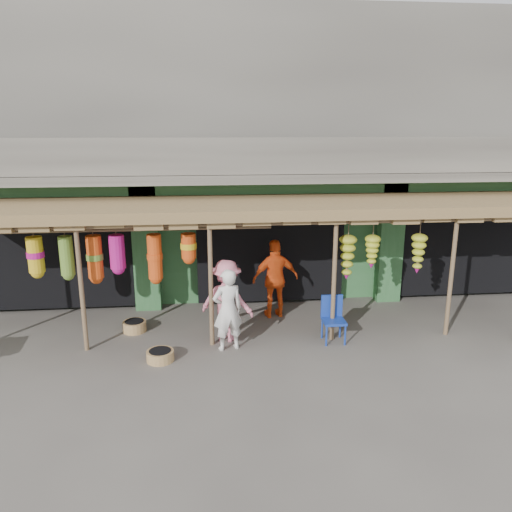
{
  "coord_description": "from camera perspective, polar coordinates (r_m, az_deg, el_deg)",
  "views": [
    {
      "loc": [
        -1.58,
        -9.66,
        4.37
      ],
      "look_at": [
        -0.47,
        1.0,
        1.53
      ],
      "focal_mm": 35.0,
      "sensor_mm": 36.0,
      "label": 1
    }
  ],
  "objects": [
    {
      "name": "person_vendor",
      "position": [
        11.52,
        2.24,
        -2.61
      ],
      "size": [
        1.14,
        0.61,
        1.84
      ],
      "primitive_type": "imported",
      "rotation": [
        0.0,
        0.0,
        3.29
      ],
      "color": "#ED4F16",
      "rests_on": "ground"
    },
    {
      "name": "basket_mid",
      "position": [
        9.86,
        -10.89,
        -11.13
      ],
      "size": [
        0.65,
        0.65,
        0.2
      ],
      "primitive_type": "cylinder",
      "rotation": [
        0.0,
        0.0,
        0.3
      ],
      "color": "olive",
      "rests_on": "ground"
    },
    {
      "name": "awning",
      "position": [
        10.72,
        1.91,
        5.2
      ],
      "size": [
        14.0,
        2.7,
        2.79
      ],
      "color": "brown",
      "rests_on": "ground"
    },
    {
      "name": "person_shopper",
      "position": [
        10.31,
        -3.37,
        -5.11
      ],
      "size": [
        1.27,
        1.02,
        1.72
      ],
      "primitive_type": "imported",
      "rotation": [
        0.0,
        0.0,
        2.74
      ],
      "color": "pink",
      "rests_on": "ground"
    },
    {
      "name": "ground",
      "position": [
        10.72,
        3.11,
        -9.26
      ],
      "size": [
        80.0,
        80.0,
        0.0
      ],
      "primitive_type": "plane",
      "color": "#514C47",
      "rests_on": "ground"
    },
    {
      "name": "basket_right",
      "position": [
        11.27,
        -13.71,
        -7.81
      ],
      "size": [
        0.53,
        0.53,
        0.23
      ],
      "primitive_type": "cylinder",
      "rotation": [
        0.0,
        0.0,
        -0.04
      ],
      "color": "#A1804B",
      "rests_on": "ground"
    },
    {
      "name": "person_front",
      "position": [
        9.89,
        -3.25,
        -6.17
      ],
      "size": [
        0.7,
        0.55,
        1.67
      ],
      "primitive_type": "imported",
      "rotation": [
        0.0,
        0.0,
        3.43
      ],
      "color": "white",
      "rests_on": "ground"
    },
    {
      "name": "blue_chair",
      "position": [
        10.5,
        8.78,
        -6.8
      ],
      "size": [
        0.45,
        0.46,
        0.95
      ],
      "rotation": [
        0.0,
        0.0,
        0.0
      ],
      "color": "navy",
      "rests_on": "ground"
    },
    {
      "name": "building",
      "position": [
        14.65,
        0.29,
        10.9
      ],
      "size": [
        16.4,
        6.8,
        7.0
      ],
      "color": "gray",
      "rests_on": "ground"
    }
  ]
}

